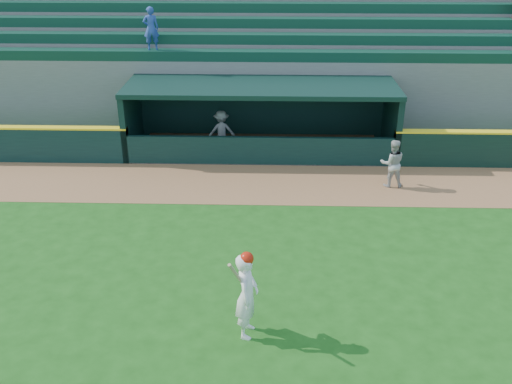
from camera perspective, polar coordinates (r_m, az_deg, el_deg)
ground at (r=13.82m, az=-0.19°, el=-7.76°), size 120.00×120.00×0.00m
warning_track at (r=18.10m, az=0.30°, el=0.84°), size 40.00×3.00×0.01m
dugout_player_front at (r=18.17m, az=13.47°, el=2.81°), size 0.75×0.59×1.53m
dugout_player_inside at (r=20.58m, az=-3.47°, el=6.13°), size 1.02×0.68×1.48m
dugout at (r=20.51m, az=0.52°, el=7.93°), size 9.40×2.80×2.46m
stands at (r=24.66m, az=0.77°, el=13.47°), size 34.50×6.25×7.50m
batter_at_plate at (r=11.37m, az=-0.91°, el=-10.18°), size 0.60×0.81×1.93m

